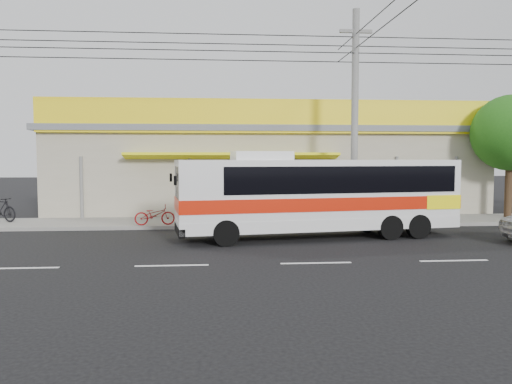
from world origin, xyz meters
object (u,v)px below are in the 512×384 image
at_px(coach_bus, 323,192).
at_px(motorbike_red, 155,215).
at_px(motorbike_dark, 0,209).
at_px(utility_pole, 356,48).

distance_m(coach_bus, motorbike_red, 7.12).
bearing_deg(motorbike_red, motorbike_dark, 68.96).
height_order(motorbike_red, utility_pole, utility_pole).
height_order(coach_bus, motorbike_red, coach_bus).
distance_m(motorbike_red, motorbike_dark, 7.06).
height_order(motorbike_red, motorbike_dark, motorbike_dark).
xyz_separation_m(motorbike_red, motorbike_dark, (-6.86, 1.66, 0.11)).
relative_size(motorbike_dark, utility_pole, 0.05).
distance_m(coach_bus, motorbike_dark, 14.08).
distance_m(motorbike_dark, utility_pole, 16.75).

